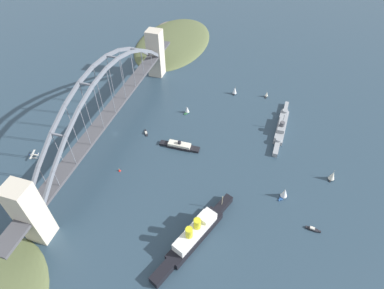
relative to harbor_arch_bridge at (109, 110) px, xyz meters
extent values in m
plane|color=#283D4C|center=(0.00, 0.00, -29.99)|extent=(1400.00, 1400.00, 0.00)
cube|color=beige|center=(-114.11, 0.00, -2.11)|extent=(15.11, 16.73, 55.77)
cube|color=beige|center=(114.11, 0.00, -2.11)|extent=(15.11, 16.73, 55.77)
cube|color=#47474C|center=(0.00, 0.00, -2.67)|extent=(213.11, 13.41, 2.40)
cube|color=#47474C|center=(-133.66, 0.00, -2.67)|extent=(24.00, 13.41, 2.40)
cube|color=#47474C|center=(133.66, 0.00, -2.67)|extent=(24.00, 13.41, 2.40)
cube|color=slate|center=(-99.30, -6.04, 5.68)|extent=(24.00, 1.80, 19.27)
cube|color=slate|center=(-77.23, -6.04, 20.54)|extent=(23.69, 1.80, 15.76)
cube|color=slate|center=(-55.17, -6.04, 31.69)|extent=(23.31, 1.80, 12.24)
cube|color=slate|center=(-33.10, -6.04, 39.12)|extent=(22.85, 1.80, 8.67)
cube|color=slate|center=(-11.03, -6.04, 42.83)|extent=(22.34, 1.80, 5.05)
cube|color=slate|center=(11.03, -6.04, 42.83)|extent=(22.34, 1.80, 5.05)
cube|color=slate|center=(33.10, -6.04, 39.12)|extent=(22.85, 1.80, 8.67)
cube|color=slate|center=(55.17, -6.04, 31.69)|extent=(23.31, 1.80, 12.24)
cube|color=slate|center=(77.23, -6.04, 20.54)|extent=(23.69, 1.80, 15.76)
cube|color=slate|center=(99.30, -6.04, 5.68)|extent=(24.00, 1.80, 19.27)
cube|color=slate|center=(-99.30, 6.04, 5.68)|extent=(24.00, 1.80, 19.27)
cube|color=slate|center=(-77.23, 6.04, 20.54)|extent=(23.69, 1.80, 15.76)
cube|color=slate|center=(-55.17, 6.04, 31.69)|extent=(23.31, 1.80, 12.24)
cube|color=slate|center=(-33.10, 6.04, 39.12)|extent=(22.85, 1.80, 8.67)
cube|color=slate|center=(-11.03, 6.04, 42.83)|extent=(22.34, 1.80, 5.05)
cube|color=slate|center=(11.03, 6.04, 42.83)|extent=(22.34, 1.80, 5.05)
cube|color=slate|center=(33.10, 6.04, 39.12)|extent=(22.85, 1.80, 8.67)
cube|color=slate|center=(55.17, 6.04, 31.69)|extent=(23.31, 1.80, 12.24)
cube|color=slate|center=(77.23, 6.04, 20.54)|extent=(23.69, 1.80, 15.76)
cube|color=slate|center=(99.30, 6.04, 5.68)|extent=(24.00, 1.80, 19.27)
cube|color=slate|center=(-110.33, 0.00, -2.67)|extent=(1.40, 12.07, 1.40)
cube|color=slate|center=(-66.20, 0.00, 27.04)|extent=(1.40, 12.07, 1.40)
cube|color=slate|center=(-22.07, 0.00, 41.90)|extent=(1.40, 12.07, 1.40)
cube|color=slate|center=(22.07, 0.00, 41.90)|extent=(1.40, 12.07, 1.40)
cube|color=slate|center=(66.20, 0.00, 27.04)|extent=(1.40, 12.07, 1.40)
cube|color=slate|center=(110.33, 0.00, -2.67)|extent=(1.40, 12.07, 1.40)
cylinder|color=slate|center=(-88.27, -6.04, 6.28)|extent=(0.56, 0.56, 15.52)
cylinder|color=slate|center=(-88.27, 6.04, 6.28)|extent=(0.56, 0.56, 15.52)
cylinder|color=slate|center=(-66.20, -6.04, 12.79)|extent=(0.56, 0.56, 28.52)
cylinder|color=slate|center=(-66.20, 6.04, 12.79)|extent=(0.56, 0.56, 28.52)
cylinder|color=slate|center=(-44.13, -6.04, 17.43)|extent=(0.56, 0.56, 37.81)
cylinder|color=slate|center=(-44.13, 6.04, 17.43)|extent=(0.56, 0.56, 37.81)
cylinder|color=slate|center=(-22.07, -6.04, 20.22)|extent=(0.56, 0.56, 43.38)
cylinder|color=slate|center=(-22.07, 6.04, 20.22)|extent=(0.56, 0.56, 43.38)
cylinder|color=slate|center=(0.00, -6.04, 21.14)|extent=(0.56, 0.56, 45.24)
cylinder|color=slate|center=(0.00, 6.04, 21.14)|extent=(0.56, 0.56, 45.24)
cylinder|color=slate|center=(22.07, -6.04, 20.22)|extent=(0.56, 0.56, 43.38)
cylinder|color=slate|center=(22.07, 6.04, 20.22)|extent=(0.56, 0.56, 43.38)
cylinder|color=slate|center=(44.13, -6.04, 17.43)|extent=(0.56, 0.56, 37.81)
cylinder|color=slate|center=(44.13, 6.04, 17.43)|extent=(0.56, 0.56, 37.81)
cylinder|color=slate|center=(66.20, -6.04, 12.79)|extent=(0.56, 0.56, 28.52)
cylinder|color=slate|center=(66.20, 6.04, 12.79)|extent=(0.56, 0.56, 28.52)
cylinder|color=slate|center=(88.27, -6.04, 6.28)|extent=(0.56, 0.56, 15.52)
cylinder|color=slate|center=(88.27, 6.04, 6.28)|extent=(0.56, 0.56, 15.52)
ellipsoid|color=#515B38|center=(-198.22, -8.82, -29.99)|extent=(163.13, 97.65, 16.05)
ellipsoid|color=#756B5B|center=(-234.92, -35.67, -29.99)|extent=(57.10, 29.30, 8.83)
cube|color=black|center=(84.69, 108.06, -26.89)|extent=(52.83, 30.53, 6.20)
cube|color=black|center=(52.37, 121.39, -26.89)|extent=(18.55, 12.46, 6.20)
cube|color=black|center=(117.01, 94.74, -26.89)|extent=(19.03, 13.62, 6.20)
cube|color=white|center=(84.69, 108.06, -20.22)|extent=(40.05, 23.95, 7.13)
cube|color=white|center=(74.69, 112.18, -15.05)|extent=(11.26, 11.20, 3.20)
cylinder|color=yellow|center=(82.87, 108.81, -12.41)|extent=(5.13, 5.13, 8.49)
cylinder|color=yellow|center=(91.05, 105.44, -12.41)|extent=(5.13, 5.13, 8.49)
cylinder|color=tan|center=(54.39, 120.55, -18.78)|extent=(0.50, 0.50, 10.00)
cube|color=gray|center=(-55.92, 156.34, -27.92)|extent=(50.46, 10.95, 4.13)
cube|color=gray|center=(-89.29, 157.96, -27.92)|extent=(16.87, 4.64, 4.13)
cube|color=gray|center=(-22.56, 154.73, -27.92)|extent=(16.91, 5.41, 4.13)
cube|color=gray|center=(-55.92, 156.34, -24.01)|extent=(25.35, 8.03, 3.71)
cylinder|color=gray|center=(-78.86, 157.45, -24.76)|extent=(5.97, 5.97, 2.20)
cylinder|color=gray|center=(-32.98, 155.23, -24.76)|extent=(5.97, 5.97, 2.20)
cylinder|color=gray|center=(-55.92, 156.34, -17.15)|extent=(0.60, 0.60, 10.00)
cylinder|color=#4C4C51|center=(-50.92, 156.10, -19.95)|extent=(4.69, 4.69, 4.40)
cube|color=black|center=(-0.87, 67.10, -28.82)|extent=(8.37, 23.26, 2.33)
cube|color=black|center=(-0.49, 51.72, -28.82)|extent=(5.65, 7.82, 2.33)
cube|color=black|center=(-1.24, 82.48, -28.82)|extent=(6.74, 7.85, 2.33)
cube|color=beige|center=(-0.87, 67.10, -26.38)|extent=(7.15, 21.30, 2.56)
cylinder|color=black|center=(-0.87, 67.10, -23.90)|extent=(3.12, 3.12, 2.40)
cylinder|color=#B7B7B2|center=(51.62, -55.21, -29.54)|extent=(2.53, 5.47, 0.90)
cylinder|color=#B7B7B2|center=(48.21, -56.31, -29.54)|extent=(2.53, 5.47, 0.90)
cylinder|color=navy|center=(51.62, -55.21, -28.46)|extent=(0.14, 0.14, 1.26)
cylinder|color=navy|center=(48.21, -56.31, -28.46)|extent=(0.14, 0.14, 1.26)
ellipsoid|color=beige|center=(49.91, -55.76, -27.08)|extent=(3.93, 8.27, 1.48)
cylinder|color=navy|center=(51.05, -59.27, -27.08)|extent=(1.58, 1.19, 1.41)
cube|color=beige|center=(50.23, -56.74, -26.45)|extent=(11.53, 5.17, 0.20)
cube|color=beige|center=(48.81, -52.32, -26.93)|extent=(4.52, 2.40, 0.12)
cube|color=navy|center=(48.81, -52.32, -25.59)|extent=(0.45, 1.08, 1.50)
cube|color=black|center=(-101.51, 99.80, -29.57)|extent=(5.34, 2.55, 0.83)
cube|color=black|center=(-104.90, 100.25, -29.57)|extent=(1.81, 1.07, 0.83)
cube|color=black|center=(-98.12, 99.35, -29.57)|extent=(1.83, 1.24, 0.83)
cylinder|color=tan|center=(-101.93, 99.86, -24.66)|extent=(0.16, 0.16, 9.01)
cone|color=white|center=(-100.45, 99.66, -25.11)|extent=(5.28, 5.28, 7.21)
cube|color=#2D6B3D|center=(-51.45, 58.11, -29.46)|extent=(5.14, 3.91, 1.06)
cube|color=#2D6B3D|center=(-48.62, 56.86, -29.46)|extent=(1.82, 1.54, 1.06)
cube|color=#2D6B3D|center=(-54.27, 59.36, -29.46)|extent=(1.90, 1.73, 1.06)
cylinder|color=tan|center=(-51.09, 57.95, -25.08)|extent=(0.16, 0.16, 7.70)
cone|color=white|center=(-52.33, 58.50, -25.46)|extent=(5.60, 5.60, 6.16)
cube|color=black|center=(52.53, 190.14, -29.36)|extent=(3.24, 6.96, 1.26)
cube|color=black|center=(53.04, 194.59, -29.36)|extent=(1.62, 2.38, 1.26)
cube|color=black|center=(52.02, 185.68, -29.36)|extent=(1.89, 2.41, 1.26)
cube|color=beige|center=(52.44, 189.30, -28.11)|extent=(2.36, 3.57, 1.22)
cube|color=black|center=(-104.89, 134.97, -29.55)|extent=(3.78, 2.15, 0.89)
cube|color=black|center=(-102.50, 134.69, -29.55)|extent=(1.29, 0.92, 0.89)
cube|color=black|center=(-107.28, 135.25, -29.55)|extent=(1.30, 1.08, 0.89)
cylinder|color=tan|center=(-104.59, 134.93, -25.82)|extent=(0.16, 0.16, 6.56)
cone|color=silver|center=(-105.64, 135.05, -26.15)|extent=(3.67, 3.67, 5.25)
cube|color=black|center=(-2.85, 203.61, -29.57)|extent=(5.94, 3.55, 0.84)
cube|color=black|center=(-6.43, 204.53, -29.57)|extent=(2.04, 1.44, 0.84)
cube|color=black|center=(0.74, 202.69, -29.57)|extent=(2.09, 1.63, 0.84)
cylinder|color=tan|center=(-3.30, 203.73, -24.14)|extent=(0.16, 0.16, 10.03)
cone|color=silver|center=(-1.73, 203.32, -24.64)|extent=(6.20, 6.20, 8.02)
cube|color=black|center=(-9.70, 29.11, -29.54)|extent=(6.31, 5.33, 0.89)
cube|color=black|center=(-12.98, 26.97, -29.54)|extent=(2.40, 2.24, 0.89)
cube|color=black|center=(-6.42, 31.25, -29.54)|extent=(2.55, 2.47, 0.89)
cube|color=beige|center=(-9.09, 29.51, -28.48)|extent=(3.57, 3.30, 1.24)
cube|color=#234C8C|center=(29.58, 165.53, -29.50)|extent=(6.37, 5.18, 0.97)
cube|color=#234C8C|center=(32.97, 163.53, -29.50)|extent=(2.27, 1.98, 0.97)
cube|color=#234C8C|center=(26.19, 167.53, -29.50)|extent=(2.39, 2.17, 0.97)
cylinder|color=tan|center=(30.00, 165.28, -23.77)|extent=(0.16, 0.16, 10.49)
cone|color=white|center=(28.52, 166.16, -24.30)|extent=(7.41, 7.41, 8.39)
cone|color=red|center=(42.44, 26.13, -28.89)|extent=(2.20, 2.20, 2.20)
sphere|color=#F2E566|center=(42.44, 26.13, -27.49)|extent=(0.50, 0.50, 0.50)
camera|label=1|loc=(193.30, 138.79, 177.94)|focal=29.03mm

